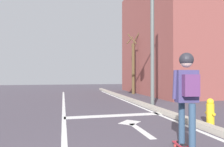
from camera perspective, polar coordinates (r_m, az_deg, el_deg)
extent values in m
cube|color=silver|center=(6.82, -13.36, -11.70)|extent=(0.12, 20.00, 0.01)
cube|color=silver|center=(7.51, 11.64, -10.67)|extent=(0.12, 20.00, 0.01)
cube|color=silver|center=(6.82, 0.81, -11.72)|extent=(3.27, 0.40, 0.01)
cube|color=silver|center=(5.11, 8.15, -15.51)|extent=(0.16, 1.40, 0.01)
cube|color=silver|center=(5.88, 5.00, -13.51)|extent=(0.71, 0.71, 0.01)
cube|color=#A89E90|center=(7.60, 13.37, -10.03)|extent=(0.24, 24.00, 0.14)
cube|color=#B2B2B7|center=(4.16, 18.43, -18.25)|extent=(0.15, 0.07, 0.01)
cylinder|color=#CF413B|center=(4.13, 17.27, -18.81)|extent=(0.04, 0.05, 0.05)
cylinder|color=#CF413B|center=(4.20, 19.58, -18.48)|extent=(0.04, 0.05, 0.05)
cylinder|color=navy|center=(3.97, 18.99, -12.90)|extent=(0.11, 0.11, 0.78)
cube|color=black|center=(4.07, 19.01, -18.10)|extent=(0.12, 0.25, 0.03)
cylinder|color=navy|center=(3.65, 21.59, -13.99)|extent=(0.11, 0.11, 0.78)
cube|color=#3B3563|center=(3.72, 20.19, -3.34)|extent=(0.39, 0.22, 0.55)
cylinder|color=#3B3563|center=(3.66, 17.28, -3.00)|extent=(0.07, 0.11, 0.51)
cylinder|color=#3B3563|center=(3.83, 22.56, -2.87)|extent=(0.07, 0.07, 0.50)
sphere|color=beige|center=(3.72, 20.17, 3.25)|extent=(0.22, 0.22, 0.22)
sphere|color=#27262D|center=(3.72, 20.17, 3.67)|extent=(0.24, 0.24, 0.24)
cube|color=#572D5D|center=(3.59, 21.21, -3.11)|extent=(0.27, 0.17, 0.36)
cylinder|color=#565C5A|center=(8.92, 11.27, 8.95)|extent=(0.16, 0.16, 5.59)
cylinder|color=gold|center=(6.06, 25.88, -10.32)|extent=(0.20, 0.20, 0.58)
sphere|color=gold|center=(6.01, 25.87, -7.15)|extent=(0.18, 0.18, 0.18)
cylinder|color=gold|center=(6.14, 25.22, -9.92)|extent=(0.08, 0.08, 0.08)
cylinder|color=gold|center=(5.97, 26.56, -10.18)|extent=(0.08, 0.08, 0.08)
cylinder|color=brown|center=(14.64, 6.01, 1.33)|extent=(0.21, 0.21, 3.62)
cylinder|color=brown|center=(15.11, 6.68, 9.58)|extent=(0.50, 0.68, 1.05)
cylinder|color=brown|center=(15.02, 5.04, 9.26)|extent=(0.65, 0.50, 0.63)
cylinder|color=brown|center=(14.57, 5.68, 9.61)|extent=(0.59, 0.44, 0.77)
cube|color=brown|center=(16.71, 21.41, 8.94)|extent=(8.32, 8.95, 8.15)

